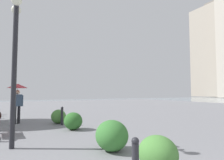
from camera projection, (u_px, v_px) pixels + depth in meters
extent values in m
cube|color=#9E9384|center=(215.00, 52.00, 73.44)|extent=(13.52, 11.20, 34.20)
cube|color=#6E675C|center=(213.00, 6.00, 74.63)|extent=(4.87, 4.03, 2.40)
cylinder|color=#232328|center=(14.00, 75.00, 5.52)|extent=(0.14, 0.14, 4.18)
cylinder|color=#232328|center=(16.00, 8.00, 5.65)|extent=(0.70, 0.06, 0.06)
sphere|color=#EAEACC|center=(17.00, 0.00, 5.34)|extent=(0.28, 0.28, 0.28)
sphere|color=#EAEACC|center=(16.00, 10.00, 5.96)|extent=(0.28, 0.28, 0.28)
cylinder|color=black|center=(19.00, 114.00, 9.80)|extent=(0.14, 0.14, 0.90)
cylinder|color=black|center=(15.00, 115.00, 9.64)|extent=(0.14, 0.14, 0.90)
cube|color=#384C66|center=(17.00, 100.00, 9.77)|extent=(0.39, 0.46, 0.60)
sphere|color=tan|center=(18.00, 92.00, 9.80)|extent=(0.22, 0.22, 0.22)
cylinder|color=#384C66|center=(22.00, 101.00, 9.97)|extent=(0.10, 0.10, 0.58)
cylinder|color=#384C66|center=(12.00, 101.00, 9.56)|extent=(0.10, 0.10, 0.58)
cone|color=#B22833|center=(18.00, 86.00, 9.82)|extent=(1.00, 1.00, 0.22)
cylinder|color=gray|center=(17.00, 94.00, 9.79)|extent=(0.02, 0.02, 0.80)
sphere|color=#232328|center=(135.00, 141.00, 3.17)|extent=(0.13, 0.13, 0.13)
cylinder|color=#232328|center=(62.00, 117.00, 9.27)|extent=(0.12, 0.12, 0.79)
sphere|color=#232328|center=(62.00, 108.00, 9.30)|extent=(0.13, 0.13, 0.13)
ellipsoid|color=#477F38|center=(158.00, 153.00, 3.83)|extent=(0.85, 0.76, 0.72)
ellipsoid|color=#387533|center=(112.00, 135.00, 5.19)|extent=(0.98, 0.88, 0.83)
ellipsoid|color=#477F38|center=(59.00, 116.00, 9.77)|extent=(0.83, 0.75, 0.70)
ellipsoid|color=#2D6628|center=(73.00, 121.00, 8.13)|extent=(0.86, 0.78, 0.73)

